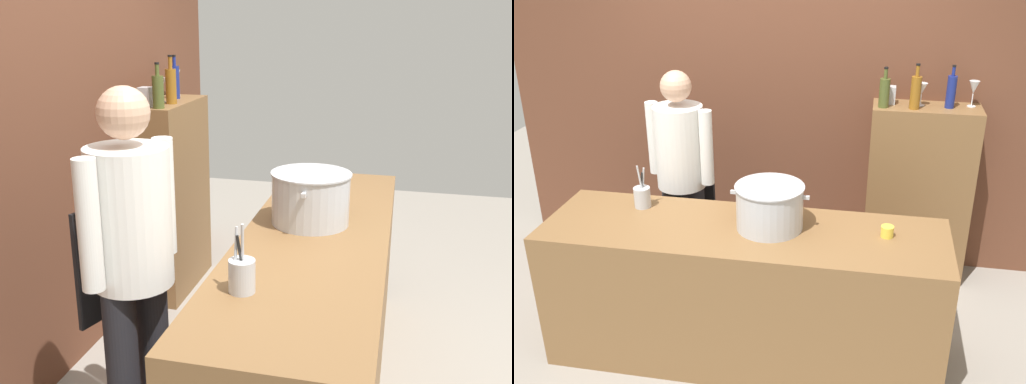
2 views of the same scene
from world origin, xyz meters
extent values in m
plane|color=gray|center=(0.00, 0.00, 0.00)|extent=(8.00, 8.00, 0.00)
cube|color=brown|center=(0.00, 1.40, 1.50)|extent=(4.40, 0.10, 3.00)
cube|color=brown|center=(0.00, 0.00, 0.45)|extent=(2.40, 0.70, 0.90)
cube|color=brown|center=(1.07, 1.19, 0.68)|extent=(0.76, 0.32, 1.36)
cylinder|color=black|center=(-0.50, 0.65, 0.42)|extent=(0.14, 0.14, 0.84)
cylinder|color=black|center=(-0.69, 0.70, 0.42)|extent=(0.14, 0.14, 0.84)
cylinder|color=white|center=(-0.60, 0.68, 1.13)|extent=(0.34, 0.34, 0.58)
cube|color=black|center=(-0.54, 0.85, 0.89)|extent=(0.29, 0.11, 0.52)
cylinder|color=white|center=(-0.39, 0.61, 1.16)|extent=(0.09, 0.09, 0.52)
cylinder|color=white|center=(-0.81, 0.74, 1.16)|extent=(0.09, 0.09, 0.52)
sphere|color=tan|center=(-0.60, 0.68, 1.55)|extent=(0.21, 0.21, 0.21)
cylinder|color=#B7BABF|center=(0.15, 0.05, 1.03)|extent=(0.39, 0.39, 0.26)
cylinder|color=#B7BABF|center=(0.15, 0.05, 1.16)|extent=(0.41, 0.41, 0.01)
cube|color=#B7BABF|center=(-0.06, 0.05, 1.11)|extent=(0.04, 0.02, 0.02)
cube|color=#B7BABF|center=(0.36, 0.05, 1.11)|extent=(0.04, 0.02, 0.02)
cylinder|color=#B7BABF|center=(-0.69, 0.18, 0.97)|extent=(0.10, 0.10, 0.13)
cylinder|color=#B7BABF|center=(-0.69, 0.20, 1.04)|extent=(0.04, 0.01, 0.24)
cylinder|color=#262626|center=(-0.69, 0.18, 1.02)|extent=(0.03, 0.05, 0.21)
cylinder|color=#B7BABF|center=(-0.69, 0.18, 1.05)|extent=(0.04, 0.02, 0.26)
cylinder|color=yellow|center=(0.83, 0.06, 0.93)|extent=(0.07, 0.07, 0.07)
cylinder|color=navy|center=(1.22, 1.19, 1.47)|extent=(0.06, 0.06, 0.23)
cylinder|color=navy|center=(1.22, 1.19, 1.61)|extent=(0.02, 0.02, 0.06)
cylinder|color=black|center=(1.22, 1.19, 1.65)|extent=(0.03, 0.03, 0.01)
cylinder|color=#475123|center=(0.77, 1.12, 1.46)|extent=(0.07, 0.07, 0.20)
cylinder|color=#475123|center=(0.77, 1.12, 1.59)|extent=(0.03, 0.03, 0.07)
cylinder|color=black|center=(0.77, 1.12, 1.63)|extent=(0.03, 0.03, 0.01)
cylinder|color=#8C5919|center=(0.98, 1.12, 1.47)|extent=(0.07, 0.07, 0.23)
cylinder|color=#8C5919|center=(0.98, 1.12, 1.62)|extent=(0.03, 0.03, 0.08)
cylinder|color=black|center=(0.98, 1.12, 1.67)|extent=(0.03, 0.03, 0.01)
cylinder|color=silver|center=(1.38, 1.24, 1.36)|extent=(0.06, 0.06, 0.01)
cylinder|color=silver|center=(1.38, 1.24, 1.41)|extent=(0.01, 0.01, 0.09)
cone|color=silver|center=(1.38, 1.24, 1.50)|extent=(0.07, 0.07, 0.09)
cylinder|color=silver|center=(1.02, 1.21, 1.36)|extent=(0.06, 0.06, 0.01)
cylinder|color=silver|center=(1.02, 1.21, 1.40)|extent=(0.01, 0.01, 0.07)
cone|color=silver|center=(1.02, 1.21, 1.48)|extent=(0.08, 0.08, 0.08)
cube|color=#B2B2B7|center=(0.80, 1.22, 1.42)|extent=(0.08, 0.08, 0.12)
camera|label=1|loc=(-2.67, -0.38, 1.91)|focal=41.45mm
camera|label=2|loc=(0.72, -2.99, 2.54)|focal=41.51mm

